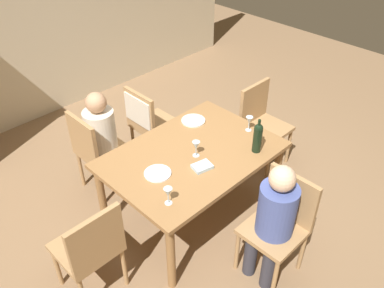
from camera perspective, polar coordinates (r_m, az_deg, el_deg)
ground_plane at (r=4.06m, az=0.00°, el=-9.61°), size 10.00×10.00×0.00m
rear_room_partition at (r=5.37m, az=-22.01°, el=16.89°), size 6.40×0.12×2.70m
dining_table at (r=3.62m, az=0.00°, el=-2.36°), size 1.52×1.07×0.74m
chair_far_left at (r=4.08m, az=-13.45°, el=-0.61°), size 0.44×0.44×0.92m
chair_near at (r=3.35m, az=12.37°, el=-10.29°), size 0.44×0.44×0.92m
chair_far_right at (r=4.33m, az=-6.48°, el=3.67°), size 0.46×0.44×0.92m
chair_left_end at (r=3.18m, az=-14.04°, el=-13.90°), size 0.44×0.44×0.92m
chair_right_end at (r=4.46m, az=9.69°, el=3.42°), size 0.44×0.44×0.92m
person_woman_host at (r=4.06m, az=-12.36°, el=1.35°), size 0.34×0.30×1.12m
person_man_bearded at (r=3.20m, az=11.46°, el=-9.99°), size 0.34×0.30×1.11m
wine_bottle_tall_green at (r=3.55m, az=9.22°, el=0.98°), size 0.08×0.08×0.33m
wine_glass_near_left at (r=3.03m, az=-3.39°, el=-6.87°), size 0.07×0.07×0.15m
wine_glass_centre at (r=3.47m, az=0.54°, el=-0.28°), size 0.07×0.07×0.15m
wine_glass_near_right at (r=3.83m, az=8.06°, el=3.25°), size 0.07×0.07×0.15m
dinner_plate_host at (r=3.35m, az=-4.81°, el=-4.16°), size 0.23×0.23×0.01m
dinner_plate_guest_left at (r=3.98m, az=0.18°, el=3.32°), size 0.24×0.24×0.01m
folded_napkin at (r=3.40m, az=1.44°, el=-3.19°), size 0.18×0.15×0.03m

